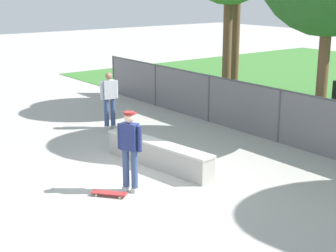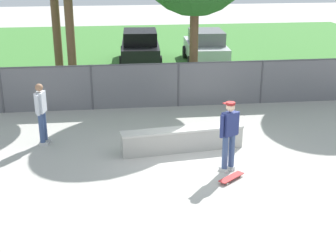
{
  "view_description": "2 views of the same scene",
  "coord_description": "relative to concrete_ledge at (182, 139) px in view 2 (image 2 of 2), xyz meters",
  "views": [
    {
      "loc": [
        9.58,
        -6.34,
        4.45
      ],
      "look_at": [
        -0.51,
        1.36,
        1.01
      ],
      "focal_mm": 54.9,
      "sensor_mm": 36.0,
      "label": 1
    },
    {
      "loc": [
        -2.37,
        -11.23,
        5.28
      ],
      "look_at": [
        -0.92,
        0.65,
        0.88
      ],
      "focal_mm": 50.73,
      "sensor_mm": 36.0,
      "label": 2
    }
  ],
  "objects": [
    {
      "name": "car_silver",
      "position": [
        2.82,
        10.9,
        0.51
      ],
      "size": [
        2.2,
        4.29,
        1.66
      ],
      "color": "#B7BABF",
      "rests_on": "ground"
    },
    {
      "name": "ground_plane",
      "position": [
        0.46,
        -1.0,
        -0.33
      ],
      "size": [
        80.0,
        80.0,
        0.0
      ],
      "primitive_type": "plane",
      "color": "#ADAAA3"
    },
    {
      "name": "bystander",
      "position": [
        -3.94,
        0.95,
        0.68
      ],
      "size": [
        0.33,
        0.59,
        1.82
      ],
      "color": "beige",
      "rests_on": "ground"
    },
    {
      "name": "skateboarder",
      "position": [
        0.95,
        -1.46,
        0.7
      ],
      "size": [
        0.54,
        0.4,
        1.84
      ],
      "color": "beige",
      "rests_on": "ground"
    },
    {
      "name": "chainlink_fence",
      "position": [
        0.46,
        4.06,
        0.56
      ],
      "size": [
        18.52,
        0.07,
        1.61
      ],
      "color": "#4C4C51",
      "rests_on": "ground"
    },
    {
      "name": "car_black",
      "position": [
        -0.42,
        11.3,
        0.51
      ],
      "size": [
        2.2,
        4.29,
        1.66
      ],
      "color": "black",
      "rests_on": "ground"
    },
    {
      "name": "concrete_ledge",
      "position": [
        0.0,
        0.0,
        0.0
      ],
      "size": [
        3.52,
        0.91,
        0.65
      ],
      "color": "#A8A59E",
      "rests_on": "ground"
    },
    {
      "name": "grass_strip",
      "position": [
        0.46,
        14.36,
        -0.32
      ],
      "size": [
        30.45,
        20.0,
        0.02
      ],
      "primitive_type": "cube",
      "color": "#3D7A33",
      "rests_on": "ground"
    },
    {
      "name": "skateboard",
      "position": [
        0.92,
        -2.0,
        -0.26
      ],
      "size": [
        0.75,
        0.66,
        0.09
      ],
      "color": "red",
      "rests_on": "ground"
    }
  ]
}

